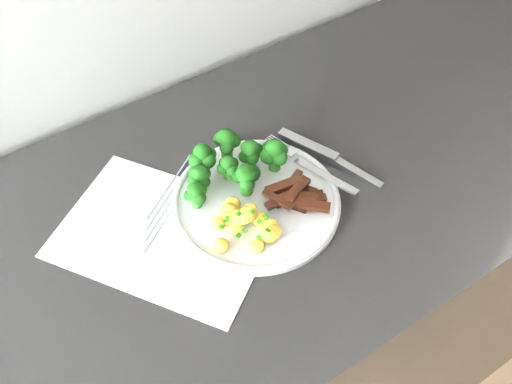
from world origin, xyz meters
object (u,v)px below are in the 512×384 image
object	(u,v)px
counter	(274,321)
fork	(313,167)
knife	(343,164)
recipe_paper	(164,233)
beef_strips	(296,195)
plate	(256,201)
broccoli	(232,162)
potatoes	(248,222)

from	to	relation	value
counter	fork	bearing A→B (deg)	-6.47
knife	recipe_paper	bearing A→B (deg)	171.89
beef_strips	plate	bearing A→B (deg)	148.11
counter	knife	world-z (taller)	knife
broccoli	potatoes	distance (m)	0.10
counter	knife	bearing A→B (deg)	-11.41
broccoli	knife	bearing A→B (deg)	-23.98
potatoes	beef_strips	size ratio (longest dim) A/B	1.06
counter	beef_strips	bearing A→B (deg)	-89.87
recipe_paper	broccoli	distance (m)	0.15
beef_strips	knife	xyz separation A→B (m)	(0.11, 0.02, -0.01)
fork	beef_strips	bearing A→B (deg)	-149.92
recipe_paper	beef_strips	world-z (taller)	beef_strips
counter	knife	distance (m)	0.48
broccoli	knife	size ratio (longest dim) A/B	0.95
broccoli	beef_strips	xyz separation A→B (m)	(0.06, -0.09, -0.03)
plate	broccoli	size ratio (longest dim) A/B	1.43
fork	knife	size ratio (longest dim) A/B	0.94
counter	recipe_paper	size ratio (longest dim) A/B	6.45
potatoes	beef_strips	world-z (taller)	potatoes
broccoli	beef_strips	bearing A→B (deg)	-57.66
potatoes	fork	distance (m)	0.15
plate	knife	world-z (taller)	knife
plate	potatoes	size ratio (longest dim) A/B	2.47
potatoes	beef_strips	bearing A→B (deg)	2.87
potatoes	broccoli	bearing A→B (deg)	70.51
beef_strips	fork	bearing A→B (deg)	30.08
counter	beef_strips	distance (m)	0.48
broccoli	fork	size ratio (longest dim) A/B	1.01
broccoli	knife	world-z (taller)	broccoli
recipe_paper	fork	size ratio (longest dim) A/B	2.07
plate	knife	bearing A→B (deg)	-5.21
potatoes	fork	xyz separation A→B (m)	(0.15, 0.04, -0.01)
counter	beef_strips	world-z (taller)	beef_strips
plate	fork	xyz separation A→B (m)	(0.11, 0.00, 0.01)
counter	potatoes	bearing A→B (deg)	-154.23
counter	plate	world-z (taller)	plate
recipe_paper	potatoes	world-z (taller)	potatoes
counter	fork	world-z (taller)	fork
beef_strips	counter	bearing A→B (deg)	90.13
broccoli	fork	distance (m)	0.13
counter	potatoes	size ratio (longest dim) A/B	22.79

